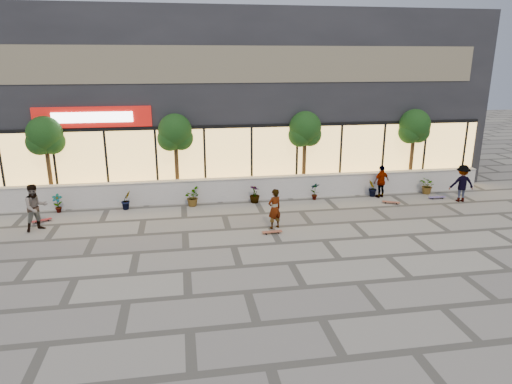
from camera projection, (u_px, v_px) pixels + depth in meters
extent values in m
plane|color=gray|center=(291.00, 263.00, 14.48)|extent=(80.00, 80.00, 0.00)
cube|color=silver|center=(255.00, 189.00, 20.97)|extent=(22.00, 0.35, 1.00)
cube|color=#B2AFA8|center=(255.00, 178.00, 20.83)|extent=(22.00, 0.42, 0.04)
cube|color=#222227|center=(239.00, 96.00, 25.13)|extent=(24.00, 9.00, 8.50)
cube|color=#EEBA5F|center=(252.00, 159.00, 21.56)|extent=(23.04, 0.05, 3.00)
cube|color=black|center=(252.00, 126.00, 21.10)|extent=(23.04, 0.08, 0.15)
cube|color=#A6100B|center=(93.00, 117.00, 19.82)|extent=(5.00, 0.10, 0.90)
cube|color=white|center=(92.00, 117.00, 19.75)|extent=(3.40, 0.06, 0.45)
cube|color=brown|center=(251.00, 64.00, 20.36)|extent=(21.60, 0.05, 1.60)
imported|color=#173611|center=(58.00, 203.00, 19.13)|extent=(0.43, 0.29, 0.81)
imported|color=#173611|center=(126.00, 200.00, 19.58)|extent=(0.57, 0.57, 0.81)
imported|color=#173611|center=(192.00, 197.00, 20.02)|extent=(0.68, 0.77, 0.81)
imported|color=#173611|center=(255.00, 194.00, 20.46)|extent=(0.64, 0.64, 0.81)
imported|color=#173611|center=(315.00, 191.00, 20.90)|extent=(0.46, 0.35, 0.81)
imported|color=#173611|center=(372.00, 188.00, 21.35)|extent=(0.55, 0.57, 0.81)
imported|color=#173611|center=(428.00, 186.00, 21.79)|extent=(0.77, 0.84, 0.81)
cylinder|color=#4B321A|center=(49.00, 169.00, 19.90)|extent=(0.18, 0.18, 3.24)
sphere|color=#173611|center=(45.00, 134.00, 19.46)|extent=(1.50, 1.50, 1.50)
sphere|color=#173611|center=(39.00, 142.00, 19.48)|extent=(1.10, 1.10, 1.10)
sphere|color=#173611|center=(52.00, 142.00, 19.65)|extent=(1.10, 1.10, 1.10)
cylinder|color=#4B321A|center=(177.00, 164.00, 20.77)|extent=(0.18, 0.18, 3.24)
sphere|color=#173611|center=(175.00, 130.00, 20.33)|extent=(1.50, 1.50, 1.50)
sphere|color=#173611|center=(170.00, 139.00, 20.35)|extent=(1.10, 1.10, 1.10)
sphere|color=#173611|center=(181.00, 138.00, 20.52)|extent=(1.10, 1.10, 1.10)
cylinder|color=#4B321A|center=(304.00, 160.00, 21.72)|extent=(0.18, 0.18, 3.24)
sphere|color=#173611|center=(305.00, 127.00, 21.28)|extent=(1.50, 1.50, 1.50)
sphere|color=#173611|center=(300.00, 135.00, 21.29)|extent=(1.10, 1.10, 1.10)
sphere|color=#173611|center=(310.00, 135.00, 21.47)|extent=(1.10, 1.10, 1.10)
cylinder|color=#4B321A|center=(412.00, 156.00, 22.58)|extent=(0.18, 0.18, 3.24)
sphere|color=#173611|center=(415.00, 125.00, 22.15)|extent=(1.50, 1.50, 1.50)
sphere|color=#173611|center=(410.00, 132.00, 22.16)|extent=(1.10, 1.10, 1.10)
sphere|color=#173611|center=(418.00, 132.00, 22.34)|extent=(1.10, 1.10, 1.10)
imported|color=white|center=(275.00, 209.00, 17.27)|extent=(0.67, 0.57, 1.56)
imported|color=tan|center=(36.00, 208.00, 17.03)|extent=(1.10, 1.05, 1.79)
imported|color=silver|center=(381.00, 181.00, 21.16)|extent=(0.97, 0.66, 1.53)
imported|color=maroon|center=(462.00, 183.00, 20.55)|extent=(1.17, 0.79, 1.68)
cube|color=brown|center=(272.00, 232.00, 16.88)|extent=(0.77, 0.24, 0.02)
cylinder|color=black|center=(278.00, 232.00, 17.01)|extent=(0.06, 0.03, 0.05)
cylinder|color=black|center=(279.00, 233.00, 16.89)|extent=(0.06, 0.03, 0.05)
cylinder|color=black|center=(265.00, 233.00, 16.91)|extent=(0.06, 0.03, 0.05)
cylinder|color=black|center=(266.00, 234.00, 16.79)|extent=(0.06, 0.03, 0.05)
cube|color=#B42122|center=(42.00, 220.00, 18.10)|extent=(0.76, 0.51, 0.02)
cylinder|color=black|center=(48.00, 220.00, 18.30)|extent=(0.06, 0.05, 0.05)
cylinder|color=black|center=(48.00, 221.00, 18.19)|extent=(0.06, 0.05, 0.05)
cylinder|color=black|center=(35.00, 222.00, 18.04)|extent=(0.06, 0.05, 0.05)
cylinder|color=black|center=(36.00, 223.00, 17.93)|extent=(0.06, 0.05, 0.05)
cube|color=brown|center=(391.00, 202.00, 20.39)|extent=(0.77, 0.53, 0.02)
cylinder|color=black|center=(396.00, 203.00, 20.40)|extent=(0.06, 0.05, 0.05)
cylinder|color=black|center=(396.00, 204.00, 20.28)|extent=(0.06, 0.05, 0.05)
cylinder|color=black|center=(386.00, 202.00, 20.54)|extent=(0.06, 0.05, 0.05)
cylinder|color=black|center=(385.00, 203.00, 20.42)|extent=(0.06, 0.05, 0.05)
cube|color=#534681|center=(437.00, 197.00, 21.11)|extent=(0.80, 0.21, 0.02)
cylinder|color=black|center=(441.00, 197.00, 21.23)|extent=(0.06, 0.03, 0.06)
cylinder|color=black|center=(443.00, 198.00, 21.09)|extent=(0.06, 0.03, 0.06)
cylinder|color=black|center=(431.00, 198.00, 21.16)|extent=(0.06, 0.03, 0.06)
cylinder|color=black|center=(433.00, 199.00, 21.02)|extent=(0.06, 0.03, 0.06)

